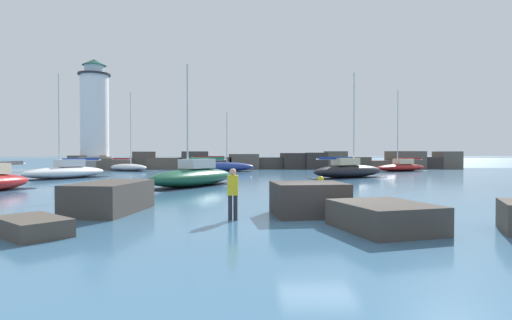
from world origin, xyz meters
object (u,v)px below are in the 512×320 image
object	(u,v)px
sailboat_moored_7	(401,167)
sailboat_moored_2	(222,167)
sailboat_moored_3	(66,171)
mooring_buoy_orange_near	(321,180)
sailboat_moored_6	(128,167)
sailboat_moored_0	(349,170)
person_on_rocks	(233,191)
sailboat_moored_1	(194,176)
lighthouse	(95,121)

from	to	relation	value
sailboat_moored_7	sailboat_moored_2	bearing A→B (deg)	-178.87
sailboat_moored_3	mooring_buoy_orange_near	world-z (taller)	sailboat_moored_3
sailboat_moored_6	mooring_buoy_orange_near	xyz separation A→B (m)	(20.67, -20.78, -0.26)
sailboat_moored_0	mooring_buoy_orange_near	size ratio (longest dim) A/B	13.91
sailboat_moored_3	sailboat_moored_7	size ratio (longest dim) A/B	0.92
sailboat_moored_6	mooring_buoy_orange_near	bearing A→B (deg)	-45.15
sailboat_moored_2	person_on_rocks	distance (m)	35.57
sailboat_moored_6	person_on_rocks	world-z (taller)	sailboat_moored_6
sailboat_moored_1	person_on_rocks	xyz separation A→B (m)	(3.09, -13.99, 0.29)
person_on_rocks	sailboat_moored_2	bearing A→B (deg)	93.82
sailboat_moored_0	sailboat_moored_6	size ratio (longest dim) A/B	0.98
person_on_rocks	sailboat_moored_0	bearing A→B (deg)	66.51
sailboat_moored_6	person_on_rocks	size ratio (longest dim) A/B	5.66
sailboat_moored_1	sailboat_moored_3	xyz separation A→B (m)	(-12.62, 8.89, -0.07)
sailboat_moored_3	sailboat_moored_7	world-z (taller)	sailboat_moored_7
sailboat_moored_0	sailboat_moored_1	size ratio (longest dim) A/B	1.16
sailboat_moored_0	sailboat_moored_2	xyz separation A→B (m)	(-12.40, 12.42, -0.09)
sailboat_moored_6	sailboat_moored_7	size ratio (longest dim) A/B	0.99
lighthouse	sailboat_moored_2	bearing A→B (deg)	-24.33
sailboat_moored_2	mooring_buoy_orange_near	xyz separation A→B (m)	(8.62, -18.59, -0.35)
sailboat_moored_0	sailboat_moored_2	world-z (taller)	sailboat_moored_0
sailboat_moored_3	person_on_rocks	size ratio (longest dim) A/B	5.29
sailboat_moored_2	sailboat_moored_3	distance (m)	18.36
sailboat_moored_6	sailboat_moored_0	bearing A→B (deg)	-30.86
sailboat_moored_0	person_on_rocks	size ratio (longest dim) A/B	5.53
person_on_rocks	sailboat_moored_7	bearing A→B (deg)	60.81
lighthouse	mooring_buoy_orange_near	world-z (taller)	lighthouse
mooring_buoy_orange_near	sailboat_moored_0	bearing A→B (deg)	58.52
sailboat_moored_0	sailboat_moored_3	world-z (taller)	sailboat_moored_0
sailboat_moored_1	person_on_rocks	bearing A→B (deg)	-77.55
person_on_rocks	mooring_buoy_orange_near	bearing A→B (deg)	69.71
sailboat_moored_2	person_on_rocks	world-z (taller)	sailboat_moored_2
sailboat_moored_1	person_on_rocks	size ratio (longest dim) A/B	4.78
person_on_rocks	sailboat_moored_6	bearing A→B (deg)	110.94
lighthouse	sailboat_moored_3	distance (m)	22.52
sailboat_moored_1	sailboat_moored_2	distance (m)	21.51
person_on_rocks	sailboat_moored_1	bearing A→B (deg)	102.45
lighthouse	sailboat_moored_0	size ratio (longest dim) A/B	1.60
lighthouse	sailboat_moored_3	bearing A→B (deg)	-76.05
sailboat_moored_1	sailboat_moored_6	size ratio (longest dim) A/B	0.84
sailboat_moored_2	sailboat_moored_7	bearing A→B (deg)	1.13
sailboat_moored_0	sailboat_moored_7	world-z (taller)	sailboat_moored_7
lighthouse	sailboat_moored_1	distance (m)	35.35
sailboat_moored_7	person_on_rocks	bearing A→B (deg)	-119.19
lighthouse	sailboat_moored_7	xyz separation A→B (m)	(41.00, -7.95, -6.30)
lighthouse	sailboat_moored_6	world-z (taller)	lighthouse
sailboat_moored_0	sailboat_moored_2	bearing A→B (deg)	134.94
sailboat_moored_1	sailboat_moored_2	xyz separation A→B (m)	(0.72, 21.50, -0.10)
sailboat_moored_0	sailboat_moored_3	size ratio (longest dim) A/B	1.05
sailboat_moored_3	person_on_rocks	xyz separation A→B (m)	(15.71, -22.88, 0.37)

